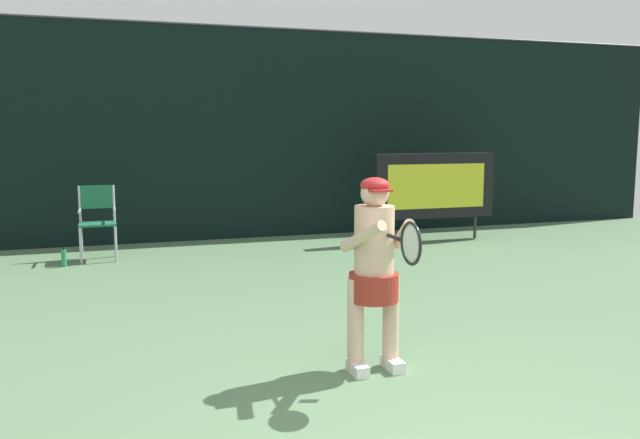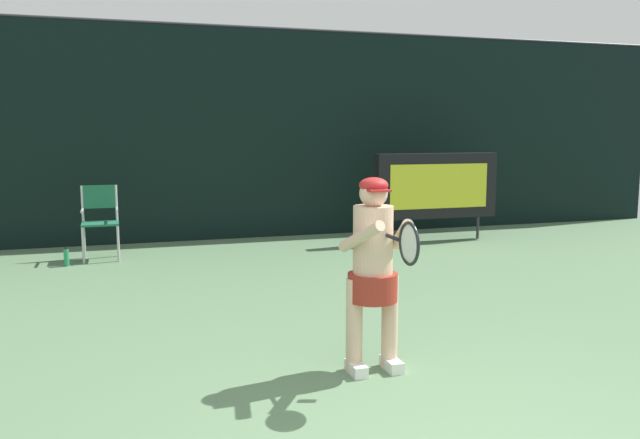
{
  "view_description": "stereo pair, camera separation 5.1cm",
  "coord_description": "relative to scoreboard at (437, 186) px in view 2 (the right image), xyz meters",
  "views": [
    {
      "loc": [
        -1.83,
        -2.81,
        1.88
      ],
      "look_at": [
        0.07,
        3.0,
        1.05
      ],
      "focal_mm": 36.77,
      "sensor_mm": 36.0,
      "label": 1
    },
    {
      "loc": [
        -1.78,
        -2.82,
        1.88
      ],
      "look_at": [
        0.07,
        3.0,
        1.05
      ],
      "focal_mm": 36.77,
      "sensor_mm": 36.0,
      "label": 2
    }
  ],
  "objects": [
    {
      "name": "tennis_racket",
      "position": [
        -3.3,
        -5.85,
        0.15
      ],
      "size": [
        0.03,
        0.6,
        0.31
      ],
      "rotation": [
        0.0,
        0.0,
        -0.04
      ],
      "color": "black"
    },
    {
      "name": "backdrop_screen",
      "position": [
        -3.47,
        1.35,
        0.86
      ],
      "size": [
        18.0,
        0.12,
        3.66
      ],
      "color": "black",
      "rests_on": "ground"
    },
    {
      "name": "scoreboard",
      "position": [
        0.0,
        0.0,
        0.0
      ],
      "size": [
        2.2,
        0.21,
        1.5
      ],
      "color": "black",
      "rests_on": "ground"
    },
    {
      "name": "umpire_chair",
      "position": [
        -5.45,
        0.07,
        -0.33
      ],
      "size": [
        0.52,
        0.44,
        1.08
      ],
      "color": "#B7B7BC",
      "rests_on": "ground"
    },
    {
      "name": "water_bottle",
      "position": [
        -5.91,
        -0.34,
        -0.82
      ],
      "size": [
        0.07,
        0.07,
        0.27
      ],
      "color": "#268854",
      "rests_on": "ground"
    },
    {
      "name": "tennis_player",
      "position": [
        -3.35,
        -5.35,
        -0.1
      ],
      "size": [
        0.54,
        0.62,
        1.53
      ],
      "color": "white",
      "rests_on": "ground"
    }
  ]
}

